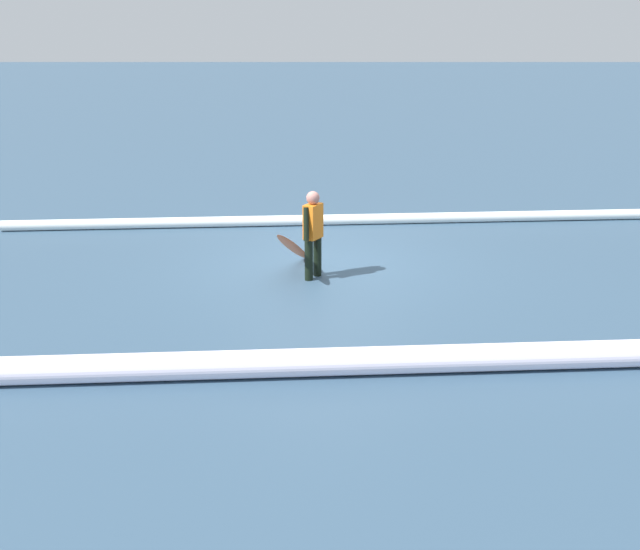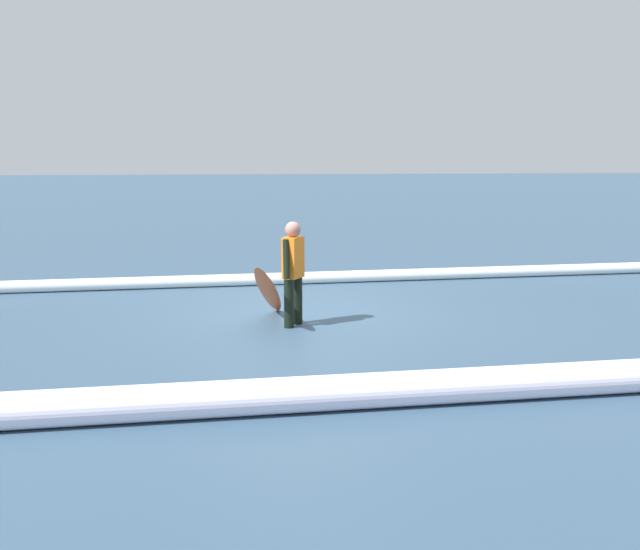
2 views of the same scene
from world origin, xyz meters
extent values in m
plane|color=#334D64|center=(0.00, 0.00, 0.00)|extent=(144.19, 144.19, 0.00)
cylinder|color=black|center=(0.25, 0.89, 0.34)|extent=(0.14, 0.14, 0.69)
cylinder|color=black|center=(0.11, 0.65, 0.34)|extent=(0.14, 0.14, 0.69)
cube|color=orange|center=(0.18, 0.77, 0.98)|extent=(0.34, 0.39, 0.58)
sphere|color=#A76F66|center=(0.18, 0.77, 1.37)|extent=(0.22, 0.22, 0.22)
cylinder|color=black|center=(0.29, 0.96, 0.98)|extent=(0.09, 0.21, 0.55)
cylinder|color=black|center=(0.07, 0.59, 0.98)|extent=(0.09, 0.12, 0.55)
ellipsoid|color=#E55926|center=(0.52, 0.57, 0.47)|extent=(0.63, 1.92, 0.98)
ellipsoid|color=blue|center=(0.52, 0.57, 0.48)|extent=(0.40, 1.52, 0.80)
cylinder|color=white|center=(-1.65, -2.88, 0.11)|extent=(16.59, 1.49, 0.22)
cylinder|color=white|center=(-1.20, 4.44, 0.17)|extent=(16.37, 1.46, 0.34)
camera|label=1|loc=(0.05, 13.03, 4.10)|focal=43.08mm
camera|label=2|loc=(1.08, 11.80, 2.46)|focal=44.72mm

